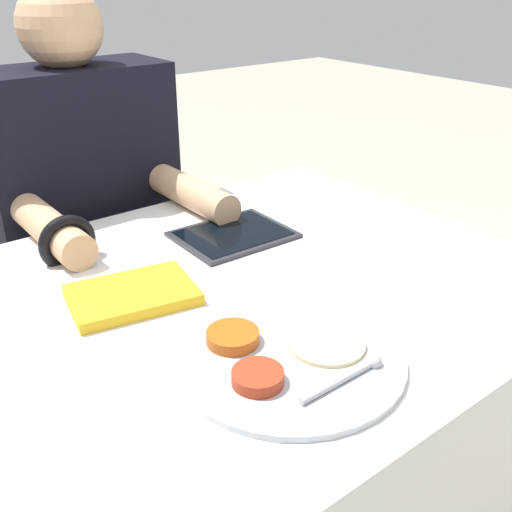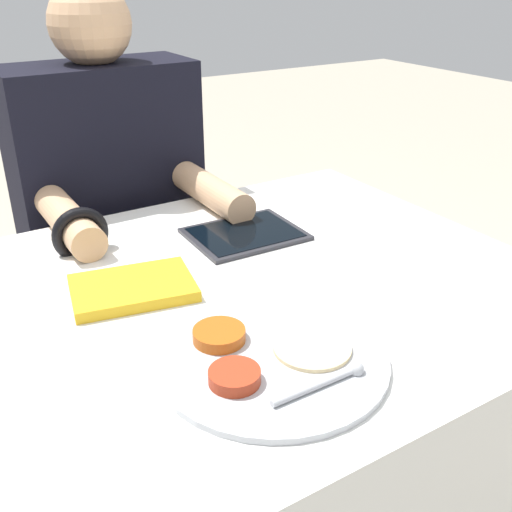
# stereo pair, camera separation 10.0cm
# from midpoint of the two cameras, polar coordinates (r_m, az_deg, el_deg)

# --- Properties ---
(dining_table) EXTENTS (1.15, 0.86, 0.78)m
(dining_table) POSITION_cam_midpoint_polar(r_m,az_deg,el_deg) (1.26, -0.60, -19.06)
(dining_table) COLOR silver
(dining_table) RESTS_ON ground_plane
(thali_tray) EXTENTS (0.33, 0.33, 0.03)m
(thali_tray) POSITION_cam_midpoint_polar(r_m,az_deg,el_deg) (0.85, 4.68, -9.74)
(thali_tray) COLOR #B7BABF
(thali_tray) RESTS_ON dining_table
(red_notebook) EXTENTS (0.22, 0.18, 0.02)m
(red_notebook) POSITION_cam_midpoint_polar(r_m,az_deg,el_deg) (1.02, -8.92, -3.17)
(red_notebook) COLOR silver
(red_notebook) RESTS_ON dining_table
(tablet_device) EXTENTS (0.23, 0.18, 0.01)m
(tablet_device) POSITION_cam_midpoint_polar(r_m,az_deg,el_deg) (1.22, 1.29, 2.06)
(tablet_device) COLOR #28282D
(tablet_device) RESTS_ON dining_table
(person_diner) EXTENTS (0.43, 0.48, 1.25)m
(person_diner) POSITION_cam_midpoint_polar(r_m,az_deg,el_deg) (1.58, -11.29, -0.37)
(person_diner) COLOR black
(person_diner) RESTS_ON ground_plane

